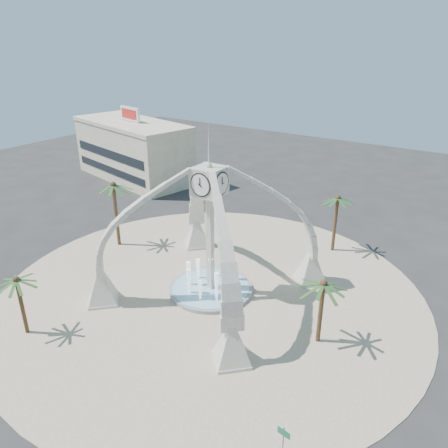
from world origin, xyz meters
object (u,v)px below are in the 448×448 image
Objects in this scene: palm_north at (338,199)px; street_sign at (283,437)px; palm_east at (323,284)px; fountain at (211,288)px; clock_tower at (210,229)px; palm_west at (113,186)px; palm_south at (16,280)px.

street_sign is (7.63, -27.14, -4.52)m from palm_north.
fountain is at bearing 173.98° from palm_east.
clock_tower is 7.29× the size of street_sign.
clock_tower reaches higher than street_sign.
palm_east is (11.48, -1.21, -1.20)m from clock_tower.
palm_west is 24.73m from palm_north.
street_sign is (14.02, -12.31, -4.73)m from clock_tower.
palm_south is at bearing -117.97° from palm_north.
fountain is 1.32× the size of palm_east.
street_sign is at bearing -26.60° from palm_west.
fountain is at bearing -8.14° from palm_west.
fountain is (0.00, 0.00, -6.20)m from clock_tower.
palm_north is at bearing 113.40° from street_sign.
palm_east is at bearing -6.02° from fountain.
palm_west reaches higher than street_sign.
clock_tower is 14.96m from palm_west.
palm_west is at bearing 110.77° from palm_south.
fountain is at bearing 146.42° from street_sign.
fountain reaches higher than street_sign.
palm_south is 2.32× the size of street_sign.
palm_west is 3.32× the size of street_sign.
clock_tower is 2.19× the size of palm_west.
clock_tower is 19.25m from street_sign.
fountain is at bearing 90.00° from clock_tower.
palm_south is at bearing -148.26° from palm_east.
fountain is 1.40× the size of palm_south.
palm_west reaches higher than palm_east.
palm_south is at bearing -69.23° from palm_west.
palm_north is at bearing 30.97° from palm_west.
palm_east reaches higher than fountain.
palm_north is 2.90× the size of street_sign.
palm_west is (-26.27, 3.33, 1.96)m from palm_east.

